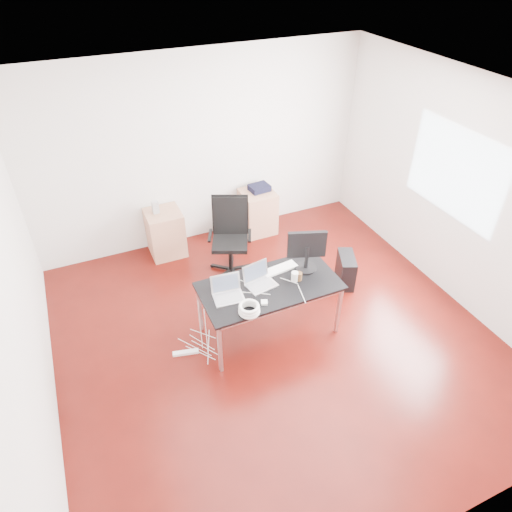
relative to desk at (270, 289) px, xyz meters
name	(u,v)px	position (x,y,z in m)	size (l,w,h in m)	color
room_shell	(281,241)	(0.05, -0.12, 0.73)	(5.00, 5.00, 5.00)	#3D0A06
desk	(270,289)	(0.00, 0.00, 0.00)	(1.60, 0.80, 0.73)	black
office_chair	(230,233)	(0.04, 1.36, -0.07)	(0.63, 0.65, 1.08)	black
filing_cabinet_left	(165,233)	(-0.71, 2.10, -0.33)	(0.50, 0.50, 0.70)	#A87154
filing_cabinet_right	(258,212)	(0.79, 2.10, -0.33)	(0.50, 0.50, 0.70)	#A87154
pc_tower	(346,270)	(1.36, 0.41, -0.46)	(0.20, 0.45, 0.44)	black
wastebasket	(222,231)	(0.19, 2.12, -0.54)	(0.24, 0.24, 0.28)	black
power_strip	(186,352)	(-1.05, 0.05, -0.66)	(0.30, 0.06, 0.04)	white
laptop_left	(228,292)	(-0.50, 0.02, 0.11)	(0.36, 0.29, 0.23)	silver
laptop_right	(259,280)	(-0.10, 0.07, 0.11)	(0.37, 0.31, 0.23)	silver
monitor	(307,248)	(0.53, 0.12, 0.34)	(0.44, 0.26, 0.51)	black
keyboard	(280,269)	(0.23, 0.21, 0.06)	(0.44, 0.14, 0.02)	white
cup_white	(295,277)	(0.30, -0.04, 0.11)	(0.08, 0.08, 0.12)	white
cup_brown	(299,276)	(0.35, -0.05, 0.10)	(0.08, 0.08, 0.10)	brown
cable_coil	(249,309)	(-0.39, -0.32, 0.11)	(0.24, 0.24, 0.11)	white
power_adapter	(264,302)	(-0.18, -0.25, 0.07)	(0.07, 0.07, 0.03)	white
speaker	(155,207)	(-0.79, 2.14, 0.11)	(0.09, 0.08, 0.18)	#9E9E9E
navy_garment	(259,188)	(0.83, 2.15, 0.07)	(0.30, 0.24, 0.09)	black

